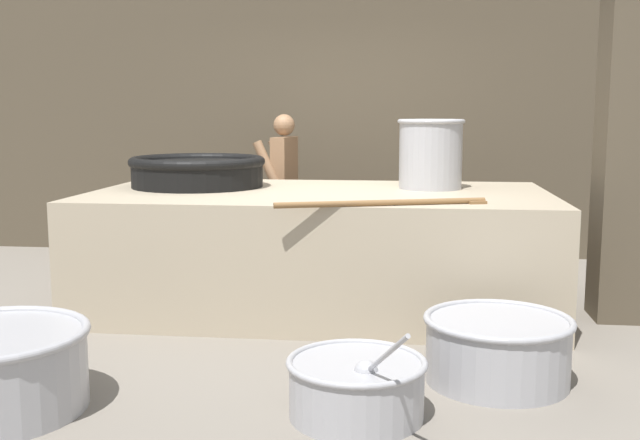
{
  "coord_description": "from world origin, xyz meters",
  "views": [
    {
      "loc": [
        0.69,
        -5.79,
        1.54
      ],
      "look_at": [
        0.0,
        0.0,
        0.69
      ],
      "focal_mm": 42.0,
      "sensor_mm": 36.0,
      "label": 1
    }
  ],
  "objects_px": {
    "stock_pot": "(431,153)",
    "cook": "(284,185)",
    "prep_bowl_meat": "(498,346)",
    "giant_wok_near": "(198,170)",
    "prep_bowl_vegetables": "(357,385)"
  },
  "relations": [
    {
      "from": "stock_pot",
      "to": "prep_bowl_meat",
      "type": "distance_m",
      "value": 2.18
    },
    {
      "from": "cook",
      "to": "prep_bowl_vegetables",
      "type": "relative_size",
      "value": 1.72
    },
    {
      "from": "cook",
      "to": "prep_bowl_meat",
      "type": "distance_m",
      "value": 3.54
    },
    {
      "from": "cook",
      "to": "stock_pot",
      "type": "bearing_deg",
      "value": 149.4
    },
    {
      "from": "giant_wok_near",
      "to": "cook",
      "type": "height_order",
      "value": "cook"
    },
    {
      "from": "giant_wok_near",
      "to": "prep_bowl_meat",
      "type": "bearing_deg",
      "value": -38.94
    },
    {
      "from": "giant_wok_near",
      "to": "stock_pot",
      "type": "bearing_deg",
      "value": 2.37
    },
    {
      "from": "stock_pot",
      "to": "cook",
      "type": "bearing_deg",
      "value": 141.12
    },
    {
      "from": "giant_wok_near",
      "to": "cook",
      "type": "xyz_separation_m",
      "value": [
        0.52,
        1.2,
        -0.24
      ]
    },
    {
      "from": "giant_wok_near",
      "to": "stock_pot",
      "type": "xyz_separation_m",
      "value": [
        1.91,
        0.08,
        0.15
      ]
    },
    {
      "from": "prep_bowl_vegetables",
      "to": "stock_pot",
      "type": "bearing_deg",
      "value": 80.52
    },
    {
      "from": "cook",
      "to": "prep_bowl_meat",
      "type": "relative_size",
      "value": 1.78
    },
    {
      "from": "prep_bowl_vegetables",
      "to": "prep_bowl_meat",
      "type": "bearing_deg",
      "value": 37.57
    },
    {
      "from": "stock_pot",
      "to": "cook",
      "type": "distance_m",
      "value": 1.83
    },
    {
      "from": "stock_pot",
      "to": "prep_bowl_meat",
      "type": "bearing_deg",
      "value": -79.68
    }
  ]
}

